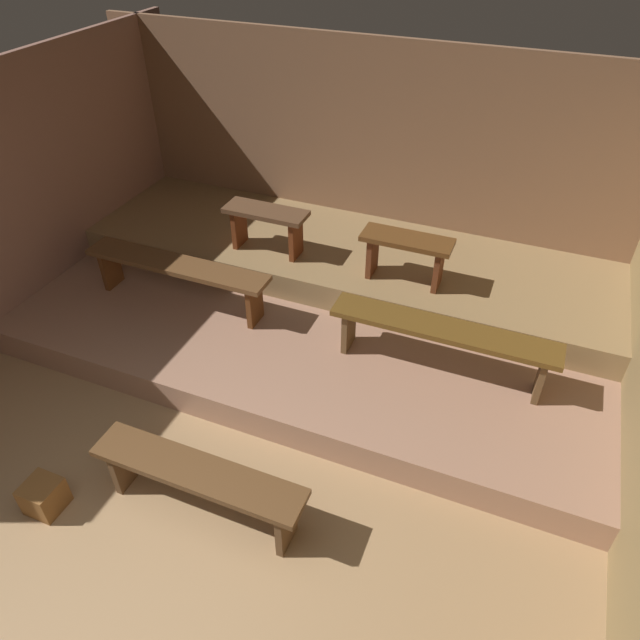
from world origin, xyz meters
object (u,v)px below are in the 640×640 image
(wooden_crate_floor, at_px, (44,496))
(bench_lower_right, at_px, (443,335))
(bench_floor_center, at_px, (198,478))
(bench_lower_left, at_px, (177,270))
(bench_middle_right, at_px, (406,250))
(bench_middle_left, at_px, (266,221))

(wooden_crate_floor, bearing_deg, bench_lower_right, 43.74)
(bench_lower_right, bearing_deg, bench_floor_center, -124.58)
(bench_lower_left, distance_m, bench_middle_right, 2.11)
(bench_middle_left, height_order, wooden_crate_floor, bench_middle_left)
(bench_middle_left, relative_size, bench_middle_right, 1.00)
(bench_middle_right, distance_m, wooden_crate_floor, 3.48)
(bench_lower_left, height_order, bench_middle_left, bench_middle_left)
(bench_lower_right, relative_size, bench_middle_left, 2.23)
(bench_lower_left, distance_m, wooden_crate_floor, 2.23)
(bench_middle_left, distance_m, bench_middle_right, 1.40)
(bench_lower_left, relative_size, wooden_crate_floor, 7.58)
(wooden_crate_floor, bearing_deg, bench_floor_center, 20.80)
(bench_middle_left, relative_size, wooden_crate_floor, 3.41)
(bench_floor_center, distance_m, wooden_crate_floor, 1.14)
(bench_lower_right, xyz_separation_m, wooden_crate_floor, (-2.25, -2.15, -0.51))
(bench_floor_center, bearing_deg, wooden_crate_floor, -159.20)
(bench_lower_right, distance_m, bench_middle_right, 0.98)
(bench_middle_right, xyz_separation_m, wooden_crate_floor, (-1.71, -2.94, -0.73))
(bench_floor_center, xyz_separation_m, wooden_crate_floor, (-1.04, -0.39, -0.24))
(bench_lower_left, relative_size, bench_middle_right, 2.23)
(wooden_crate_floor, bearing_deg, bench_middle_left, 84.00)
(bench_lower_left, bearing_deg, bench_floor_center, -54.17)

